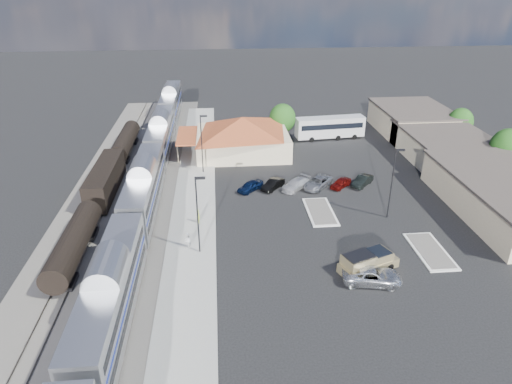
{
  "coord_description": "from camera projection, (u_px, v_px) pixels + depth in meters",
  "views": [
    {
      "loc": [
        -8.58,
        -48.05,
        27.44
      ],
      "look_at": [
        -4.11,
        2.81,
        2.8
      ],
      "focal_mm": 32.0,
      "sensor_mm": 36.0,
      "label": 1
    }
  ],
  "objects": [
    {
      "name": "parked_car_f",
      "position": [
        362.0,
        181.0,
        64.76
      ],
      "size": [
        4.03,
        4.19,
        1.42
      ],
      "primitive_type": "imported",
      "rotation": [
        0.0,
        0.0,
        -0.74
      ],
      "color": "black",
      "rests_on": "ground"
    },
    {
      "name": "parked_car_b",
      "position": [
        273.0,
        184.0,
        63.76
      ],
      "size": [
        3.77,
        4.05,
        1.35
      ],
      "primitive_type": "imported",
      "rotation": [
        0.0,
        0.0,
        -0.71
      ],
      "color": "black",
      "rests_on": "ground"
    },
    {
      "name": "buildings_east",
      "position": [
        458.0,
        155.0,
        69.74
      ],
      "size": [
        14.4,
        51.4,
        4.8
      ],
      "color": "#C6B28C",
      "rests_on": "ground"
    },
    {
      "name": "coach_bus",
      "position": [
        330.0,
        126.0,
        82.45
      ],
      "size": [
        12.65,
        3.9,
        3.99
      ],
      "rotation": [
        0.0,
        0.0,
        1.67
      ],
      "color": "white",
      "rests_on": "ground"
    },
    {
      "name": "platform",
      "position": [
        194.0,
        202.0,
        60.11
      ],
      "size": [
        5.5,
        92.0,
        0.18
      ],
      "primitive_type": "cube",
      "color": "gray",
      "rests_on": "ground"
    },
    {
      "name": "tree_east_c",
      "position": [
        460.0,
        122.0,
        80.08
      ],
      "size": [
        4.41,
        4.41,
        6.21
      ],
      "color": "#382314",
      "rests_on": "ground"
    },
    {
      "name": "lamp_lot",
      "position": [
        393.0,
        178.0,
        54.34
      ],
      "size": [
        1.08,
        0.25,
        9.0
      ],
      "color": "black",
      "rests_on": "ground"
    },
    {
      "name": "pickup_truck",
      "position": [
        369.0,
        262.0,
        46.11
      ],
      "size": [
        6.6,
        4.42,
        2.14
      ],
      "rotation": [
        0.0,
        0.0,
        1.95
      ],
      "color": "tan",
      "rests_on": "ground"
    },
    {
      "name": "station_depot",
      "position": [
        242.0,
        135.0,
        75.52
      ],
      "size": [
        18.35,
        12.24,
        6.2
      ],
      "color": "#BEB08B",
      "rests_on": "ground"
    },
    {
      "name": "traffic_island_north",
      "position": [
        430.0,
        251.0,
        49.59
      ],
      "size": [
        3.3,
        7.5,
        0.21
      ],
      "color": "silver",
      "rests_on": "ground"
    },
    {
      "name": "tree_east_b",
      "position": [
        507.0,
        147.0,
        67.32
      ],
      "size": [
        4.94,
        4.94,
        6.96
      ],
      "color": "#382314",
      "rests_on": "ground"
    },
    {
      "name": "person_b",
      "position": [
        187.0,
        240.0,
        49.75
      ],
      "size": [
        0.93,
        1.04,
        1.78
      ],
      "primitive_type": "imported",
      "rotation": [
        0.0,
        0.0,
        -1.92
      ],
      "color": "white",
      "rests_on": "platform"
    },
    {
      "name": "lamp_plat_s",
      "position": [
        198.0,
        209.0,
        47.14
      ],
      "size": [
        1.08,
        0.25,
        9.0
      ],
      "color": "black",
      "rests_on": "ground"
    },
    {
      "name": "lamp_plat_n",
      "position": [
        202.0,
        139.0,
        66.88
      ],
      "size": [
        1.08,
        0.25,
        9.0
      ],
      "color": "black",
      "rests_on": "ground"
    },
    {
      "name": "person_a",
      "position": [
        198.0,
        216.0,
        54.72
      ],
      "size": [
        0.61,
        0.75,
        1.76
      ],
      "primitive_type": "imported",
      "rotation": [
        0.0,
        0.0,
        1.92
      ],
      "color": "#B5D442",
      "rests_on": "platform"
    },
    {
      "name": "tree_depot",
      "position": [
        282.0,
        118.0,
        81.11
      ],
      "size": [
        4.71,
        4.71,
        6.63
      ],
      "color": "#382314",
      "rests_on": "ground"
    },
    {
      "name": "parked_car_d",
      "position": [
        318.0,
        182.0,
        64.24
      ],
      "size": [
        5.34,
        5.59,
        1.47
      ],
      "primitive_type": "imported",
      "rotation": [
        0.0,
        0.0,
        -0.72
      ],
      "color": "gray",
      "rests_on": "ground"
    },
    {
      "name": "passenger_train",
      "position": [
        144.0,
        190.0,
        56.97
      ],
      "size": [
        3.0,
        104.0,
        5.55
      ],
      "color": "silver",
      "rests_on": "ground"
    },
    {
      "name": "ground",
      "position": [
        291.0,
        221.0,
        55.71
      ],
      "size": [
        280.0,
        280.0,
        0.0
      ],
      "primitive_type": "plane",
      "color": "black",
      "rests_on": "ground"
    },
    {
      "name": "parked_car_e",
      "position": [
        341.0,
        183.0,
        64.27
      ],
      "size": [
        3.78,
        3.69,
        1.28
      ],
      "primitive_type": "imported",
      "rotation": [
        0.0,
        0.0,
        -0.82
      ],
      "color": "maroon",
      "rests_on": "ground"
    },
    {
      "name": "freight_cars",
      "position": [
        106.0,
        181.0,
        61.87
      ],
      "size": [
        2.8,
        46.0,
        4.0
      ],
      "color": "black",
      "rests_on": "ground"
    },
    {
      "name": "parked_car_a",
      "position": [
        250.0,
        186.0,
        63.23
      ],
      "size": [
        4.18,
        4.03,
        1.41
      ],
      "primitive_type": "imported",
      "rotation": [
        0.0,
        0.0,
        -0.83
      ],
      "color": "#0C1A3D",
      "rests_on": "ground"
    },
    {
      "name": "suv",
      "position": [
        372.0,
        276.0,
        44.33
      ],
      "size": [
        6.16,
        3.66,
        1.6
      ],
      "primitive_type": "imported",
      "rotation": [
        0.0,
        0.0,
        1.39
      ],
      "color": "#AFB2B8",
      "rests_on": "ground"
    },
    {
      "name": "parked_car_c",
      "position": [
        296.0,
        184.0,
        63.73
      ],
      "size": [
        4.93,
        4.86,
        1.43
      ],
      "primitive_type": "imported",
      "rotation": [
        0.0,
        0.0,
        -0.8
      ],
      "color": "silver",
      "rests_on": "ground"
    },
    {
      "name": "railbed",
      "position": [
        128.0,
        198.0,
        61.2
      ],
      "size": [
        16.0,
        100.0,
        0.12
      ],
      "primitive_type": "cube",
      "color": "#4C4944",
      "rests_on": "ground"
    },
    {
      "name": "traffic_island_south",
      "position": [
        320.0,
        211.0,
        57.77
      ],
      "size": [
        3.3,
        7.5,
        0.21
      ],
      "color": "silver",
      "rests_on": "ground"
    }
  ]
}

